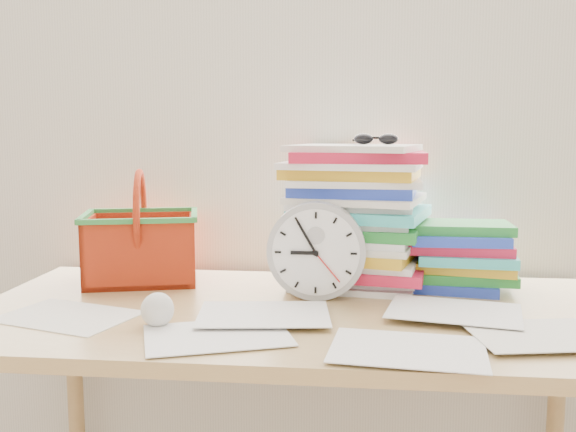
# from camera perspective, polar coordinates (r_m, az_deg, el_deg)

# --- Properties ---
(curtain) EXTENTS (2.40, 0.01, 2.50)m
(curtain) POSITION_cam_1_polar(r_m,az_deg,el_deg) (1.74, 1.94, 13.19)
(curtain) COLOR silver
(curtain) RESTS_ON room_shell
(desk) EXTENTS (1.40, 0.70, 0.75)m
(desk) POSITION_cam_1_polar(r_m,az_deg,el_deg) (1.42, 0.67, -11.08)
(desk) COLOR tan
(desk) RESTS_ON ground
(paper_stack) EXTENTS (0.38, 0.33, 0.35)m
(paper_stack) POSITION_cam_1_polar(r_m,az_deg,el_deg) (1.58, 5.90, 0.03)
(paper_stack) COLOR white
(paper_stack) RESTS_ON desk
(clock) EXTENTS (0.22, 0.04, 0.22)m
(clock) POSITION_cam_1_polar(r_m,az_deg,el_deg) (1.45, 2.54, -3.10)
(clock) COLOR #AAAAAC
(clock) RESTS_ON desk
(sunglasses) EXTENTS (0.13, 0.11, 0.03)m
(sunglasses) POSITION_cam_1_polar(r_m,az_deg,el_deg) (1.59, 7.82, 6.80)
(sunglasses) COLOR black
(sunglasses) RESTS_ON paper_stack
(book_stack) EXTENTS (0.29, 0.24, 0.16)m
(book_stack) POSITION_cam_1_polar(r_m,az_deg,el_deg) (1.60, 15.15, -3.46)
(book_stack) COLOR white
(book_stack) RESTS_ON desk
(basket) EXTENTS (0.32, 0.28, 0.28)m
(basket) POSITION_cam_1_polar(r_m,az_deg,el_deg) (1.66, -12.95, -0.97)
(basket) COLOR red
(basket) RESTS_ON desk
(crumpled_ball) EXTENTS (0.07, 0.07, 0.07)m
(crumpled_ball) POSITION_cam_1_polar(r_m,az_deg,el_deg) (1.30, -11.55, -8.13)
(crumpled_ball) COLOR white
(crumpled_ball) RESTS_ON desk
(scattered_papers) EXTENTS (1.26, 0.42, 0.02)m
(scattered_papers) POSITION_cam_1_polar(r_m,az_deg,el_deg) (1.40, 0.67, -7.94)
(scattered_papers) COLOR white
(scattered_papers) RESTS_ON desk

